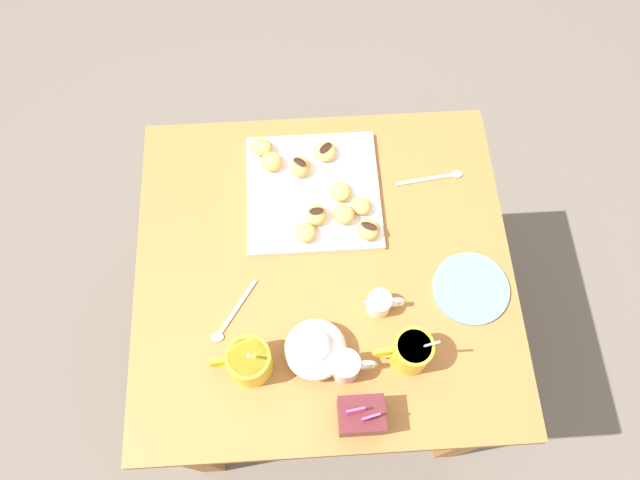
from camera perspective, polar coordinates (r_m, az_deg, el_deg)
ground_plane at (r=2.07m, az=0.25°, el=-10.21°), size 8.00×8.00×0.00m
dining_table at (r=1.49m, az=0.35°, el=-4.72°), size 0.85×0.81×0.76m
pastry_plate_square at (r=1.41m, az=-0.66°, el=4.65°), size 0.31×0.31×0.02m
coffee_mug_yellow_left at (r=1.24m, az=8.66°, el=-10.52°), size 0.12×0.08×0.15m
coffee_mug_yellow_right at (r=1.24m, az=-6.90°, el=-11.48°), size 0.13×0.09×0.14m
cream_pitcher_white at (r=1.24m, az=2.55°, el=-12.01°), size 0.10×0.06×0.07m
sugar_caddy at (r=1.22m, az=3.97°, el=-16.50°), size 0.09×0.07×0.11m
ice_cream_bowl at (r=1.24m, az=-0.44°, el=-10.39°), size 0.13×0.13×0.10m
chocolate_sauce_pitcher at (r=1.28m, az=5.77°, el=-6.04°), size 0.09×0.05×0.06m
saucer_sky_left at (r=1.36m, az=14.30°, el=-4.54°), size 0.17×0.17×0.01m
loose_spoon_near_saucer at (r=1.46m, az=11.21°, el=5.92°), size 0.16×0.03×0.01m
loose_spoon_by_plate at (r=1.31m, az=-8.65°, el=-7.47°), size 0.10×0.14×0.01m
beignet_0 at (r=1.41m, az=-1.94°, el=7.06°), size 0.07×0.07×0.04m
chocolate_drizzle_0 at (r=1.40m, az=-1.97°, el=7.51°), size 0.04×0.04×0.00m
beignet_1 at (r=1.37m, az=3.96°, el=3.32°), size 0.07×0.06×0.03m
beignet_2 at (r=1.44m, az=0.51°, el=8.50°), size 0.08×0.08×0.03m
chocolate_drizzle_2 at (r=1.43m, az=0.51°, el=8.86°), size 0.04×0.04×0.00m
beignet_3 at (r=1.45m, az=-5.67°, el=8.89°), size 0.07×0.06×0.04m
beignet_4 at (r=1.34m, az=-1.43°, el=0.74°), size 0.07×0.07×0.03m
beignet_5 at (r=1.35m, az=2.28°, el=2.50°), size 0.07×0.07×0.04m
beignet_6 at (r=1.43m, az=-4.69°, el=7.52°), size 0.07×0.07×0.04m
beignet_7 at (r=1.39m, az=1.96°, el=4.69°), size 0.07×0.07×0.03m
beignet_8 at (r=1.35m, az=-0.37°, el=2.44°), size 0.06×0.06×0.04m
chocolate_drizzle_8 at (r=1.34m, az=-0.37°, el=2.81°), size 0.03×0.02×0.00m
beignet_9 at (r=1.34m, az=4.65°, el=1.01°), size 0.07×0.07×0.04m
chocolate_drizzle_9 at (r=1.33m, az=4.72°, el=1.36°), size 0.04×0.03×0.00m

